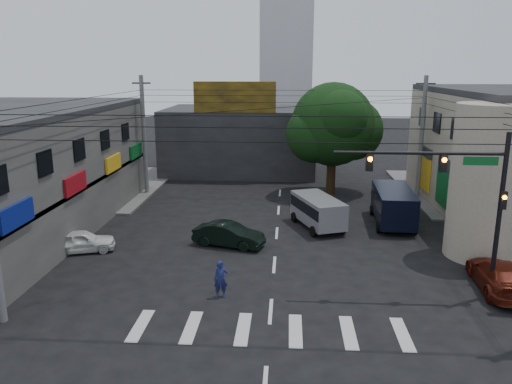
# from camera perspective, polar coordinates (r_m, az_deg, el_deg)

# --- Properties ---
(ground) EXTENTS (160.00, 160.00, 0.00)m
(ground) POSITION_cam_1_polar(r_m,az_deg,el_deg) (23.75, 1.96, -10.13)
(ground) COLOR black
(ground) RESTS_ON ground
(sidewalk_far_left) EXTENTS (16.00, 16.00, 0.15)m
(sidewalk_far_left) POSITION_cam_1_polar(r_m,az_deg,el_deg) (44.87, -20.87, 0.67)
(sidewalk_far_left) COLOR #514F4C
(sidewalk_far_left) RESTS_ON ground
(sidewalk_far_right) EXTENTS (16.00, 16.00, 0.15)m
(sidewalk_far_right) POSITION_cam_1_polar(r_m,az_deg,el_deg) (44.37, 26.70, -0.06)
(sidewalk_far_right) COLOR #514F4C
(sidewalk_far_right) RESTS_ON ground
(corner_column) EXTENTS (4.00, 4.00, 8.00)m
(corner_column) POSITION_cam_1_polar(r_m,az_deg,el_deg) (28.27, 25.21, 1.00)
(corner_column) COLOR gray
(corner_column) RESTS_ON ground
(building_far) EXTENTS (14.00, 10.00, 6.00)m
(building_far) POSITION_cam_1_polar(r_m,az_deg,el_deg) (48.36, -1.78, 6.02)
(building_far) COLOR #232326
(building_far) RESTS_ON ground
(billboard) EXTENTS (7.00, 0.30, 2.60)m
(billboard) POSITION_cam_1_polar(r_m,az_deg,el_deg) (43.09, -2.45, 10.78)
(billboard) COLOR olive
(billboard) RESTS_ON building_far
(street_tree) EXTENTS (6.40, 6.40, 8.70)m
(street_tree) POSITION_cam_1_polar(r_m,az_deg,el_deg) (39.05, 8.77, 7.61)
(street_tree) COLOR black
(street_tree) RESTS_ON ground
(traffic_gantry) EXTENTS (7.10, 0.35, 7.20)m
(traffic_gantry) POSITION_cam_1_polar(r_m,az_deg,el_deg) (22.42, 22.39, 0.37)
(traffic_gantry) COLOR black
(traffic_gantry) RESTS_ON ground
(utility_pole_far_left) EXTENTS (0.32, 0.32, 9.20)m
(utility_pole_far_left) POSITION_cam_1_polar(r_m,az_deg,el_deg) (39.61, -12.66, 6.25)
(utility_pole_far_left) COLOR #59595B
(utility_pole_far_left) RESTS_ON ground
(utility_pole_far_right) EXTENTS (0.32, 0.32, 9.20)m
(utility_pole_far_right) POSITION_cam_1_polar(r_m,az_deg,el_deg) (39.28, 18.38, 5.81)
(utility_pole_far_right) COLOR #59595B
(utility_pole_far_right) RESTS_ON ground
(dark_sedan) EXTENTS (3.54, 4.73, 1.31)m
(dark_sedan) POSITION_cam_1_polar(r_m,az_deg,el_deg) (28.00, -3.13, -4.89)
(dark_sedan) COLOR black
(dark_sedan) RESTS_ON ground
(white_compact) EXTENTS (3.51, 4.40, 1.22)m
(white_compact) POSITION_cam_1_polar(r_m,az_deg,el_deg) (28.68, -19.37, -5.32)
(white_compact) COLOR white
(white_compact) RESTS_ON ground
(maroon_sedan) EXTENTS (2.66, 5.10, 1.40)m
(maroon_sedan) POSITION_cam_1_polar(r_m,az_deg,el_deg) (25.06, 26.10, -8.58)
(maroon_sedan) COLOR #4F150B
(maroon_sedan) RESTS_ON ground
(silver_minivan) EXTENTS (5.79, 4.92, 1.95)m
(silver_minivan) POSITION_cam_1_polar(r_m,az_deg,el_deg) (31.23, 7.07, -2.35)
(silver_minivan) COLOR #94959B
(silver_minivan) RESTS_ON ground
(navy_van) EXTENTS (5.92, 2.78, 2.27)m
(navy_van) POSITION_cam_1_polar(r_m,az_deg,el_deg) (32.88, 15.39, -1.63)
(navy_van) COLOR black
(navy_van) RESTS_ON ground
(traffic_officer) EXTENTS (0.78, 0.67, 1.66)m
(traffic_officer) POSITION_cam_1_polar(r_m,az_deg,el_deg) (21.91, -4.05, -9.93)
(traffic_officer) COLOR #161D4F
(traffic_officer) RESTS_ON ground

